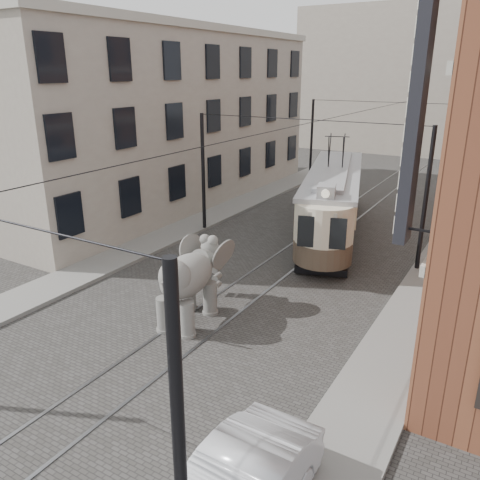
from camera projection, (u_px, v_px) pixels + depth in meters
The scene contains 9 objects.
ground at pixel (236, 297), 18.00m from camera, with size 120.00×120.00×0.00m, color #3E3B39.
tram_rails at pixel (236, 297), 17.99m from camera, with size 1.54×80.00×0.02m, color slate, non-canonical shape.
sidewalk_right at pixel (401, 339), 15.07m from camera, with size 2.00×60.00×0.15m, color slate.
sidewalk_left at pixel (109, 262), 21.11m from camera, with size 2.00×60.00×0.15m, color slate.
stucco_building at pixel (168, 121), 29.76m from camera, with size 7.00×24.00×10.00m, color gray.
distant_block at pixel (445, 81), 48.10m from camera, with size 28.00×10.00×14.00m, color gray.
catenary at pixel (292, 191), 21.15m from camera, with size 11.00×30.20×6.00m, color black, non-canonical shape.
tram at pixel (334, 185), 24.54m from camera, with size 2.57×12.45×4.94m, color beige, non-canonical shape.
elephant at pixel (187, 286), 15.83m from camera, with size 2.33×4.22×2.59m, color #5D5B56, non-canonical shape.
Camera 1 is at (8.45, -13.91, 7.96)m, focal length 36.31 mm.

